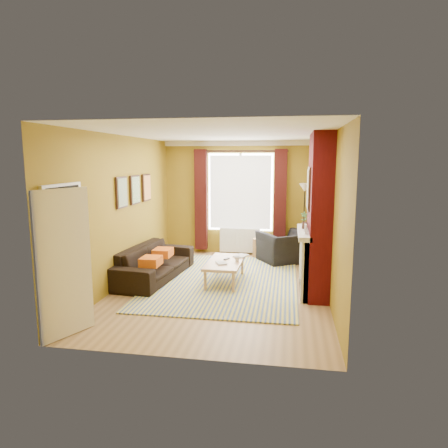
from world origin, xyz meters
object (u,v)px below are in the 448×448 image
(coffee_table, at_px, (225,263))
(armchair, at_px, (285,247))
(sofa, at_px, (154,262))
(floor_lamp, at_px, (304,200))
(wicker_stool, at_px, (260,248))

(coffee_table, bearing_deg, armchair, 58.70)
(sofa, height_order, coffee_table, sofa)
(floor_lamp, bearing_deg, wicker_stool, 180.00)
(floor_lamp, bearing_deg, sofa, -144.92)
(armchair, height_order, wicker_stool, armchair)
(coffee_table, distance_m, floor_lamp, 2.83)
(wicker_stool, xyz_separation_m, floor_lamp, (1.02, 0.00, 1.19))
(sofa, height_order, floor_lamp, floor_lamp)
(sofa, bearing_deg, armchair, -50.07)
(coffee_table, relative_size, wicker_stool, 2.82)
(coffee_table, height_order, floor_lamp, floor_lamp)
(floor_lamp, bearing_deg, coffee_table, -125.70)
(sofa, relative_size, coffee_table, 1.73)
(armchair, distance_m, wicker_stool, 0.71)
(coffee_table, bearing_deg, wicker_stool, 77.29)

